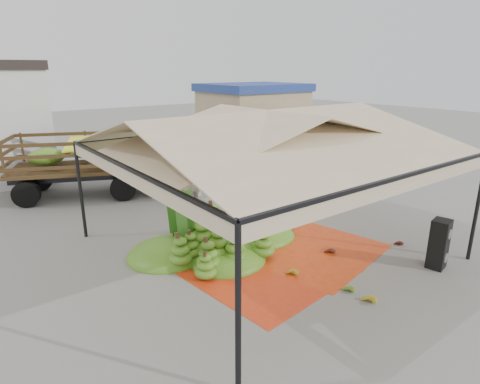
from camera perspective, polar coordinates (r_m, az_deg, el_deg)
ground at (r=12.03m, az=3.59°, el=-7.80°), size 90.00×90.00×0.00m
canopy_tent at (r=11.05m, az=3.91°, el=7.90°), size 8.10×8.10×4.00m
building_tan at (r=27.46m, az=1.85°, el=10.95°), size 6.30×5.30×4.10m
tarp_left at (r=10.77m, az=3.82°, el=-10.94°), size 4.15×3.99×0.01m
tarp_right at (r=12.13m, az=9.21°, el=-7.75°), size 4.38×4.52×0.01m
banana_heap at (r=11.87m, az=-2.89°, el=-5.08°), size 6.65×6.07×1.17m
hand_yellow_a at (r=9.74m, az=17.75°, el=-14.38°), size 0.52×0.43×0.23m
hand_yellow_b at (r=10.46m, az=7.22°, el=-11.32°), size 0.53×0.46×0.22m
hand_red_a at (r=11.78m, az=12.56°, el=-8.24°), size 0.51×0.45×0.20m
hand_red_b at (r=12.92m, az=21.58°, el=-6.80°), size 0.39×0.32×0.17m
hand_green at (r=10.02m, az=15.04°, el=-13.24°), size 0.45×0.37×0.20m
hanging_bunches at (r=12.28m, az=-0.75°, el=5.66°), size 4.74×0.24×0.20m
speaker_stack at (r=11.81m, az=26.43°, el=-6.63°), size 0.56×0.51×1.34m
banana_leaves at (r=11.87m, az=-8.31°, el=-8.32°), size 0.96×1.36×3.70m
vendor at (r=15.46m, az=-6.82°, el=1.01°), size 0.61×0.42×1.59m
truck_left at (r=17.45m, az=-17.41°, el=4.84°), size 7.82×5.35×2.55m
truck_right at (r=21.95m, az=3.87°, el=8.06°), size 7.73×3.19×2.59m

